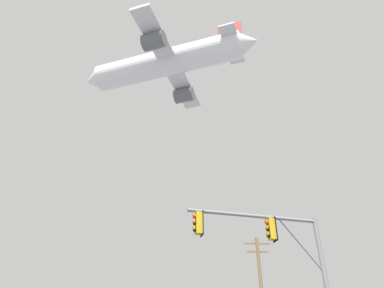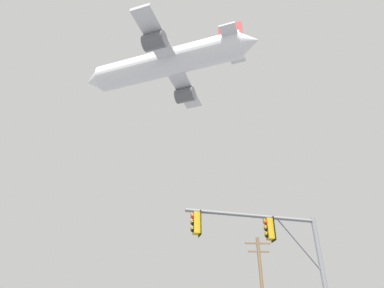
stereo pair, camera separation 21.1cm
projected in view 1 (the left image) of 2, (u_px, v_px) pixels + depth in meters
The scene contains 2 objects.
signal_pole_near at pixel (278, 253), 14.76m from camera, with size 5.88×1.30×6.65m.
airplane at pixel (167, 63), 51.47m from camera, with size 26.03×20.10×7.32m.
Camera 1 is at (-0.57, -6.34, 1.14)m, focal length 33.34 mm.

